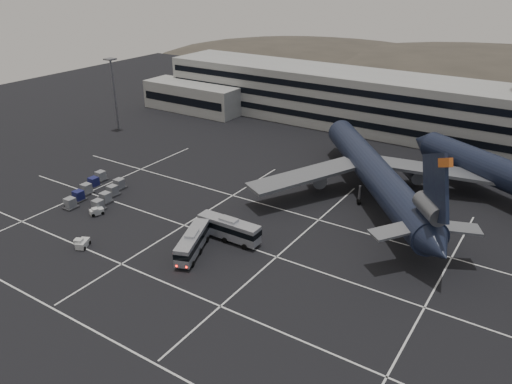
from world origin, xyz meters
TOP-DOWN VIEW (x-y plane):
  - ground at (0.00, 0.00)m, footprint 260.00×260.00m
  - lane_markings at (0.95, 0.72)m, footprint 90.00×55.62m
  - terminal at (-2.95, 71.14)m, footprint 125.00×26.00m
  - hills at (17.99, 170.00)m, footprint 352.00×180.00m
  - lightpole_left at (-55.00, 35.00)m, footprint 2.40×2.40m
  - trijet_main at (16.90, 30.59)m, footprint 41.28×47.98m
  - bus_near at (0.83, -1.93)m, footprint 5.91×10.40m
  - bus_far at (3.06, 4.33)m, footprint 10.71×2.79m
  - tug_a at (-21.36, -1.32)m, footprint 2.19×2.62m
  - tug_b at (-14.49, -9.91)m, footprint 2.36×2.81m
  - uld_cluster at (-27.41, 3.97)m, footprint 12.70×14.39m

SIDE VIEW (x-z plane):
  - hills at x=17.99m, z-range -34.07..9.93m
  - ground at x=0.00m, z-range 0.00..0.00m
  - lane_markings at x=0.95m, z-range 0.00..0.01m
  - tug_a at x=-21.36m, z-range -0.08..1.38m
  - tug_b at x=-14.49m, z-range -0.09..1.48m
  - uld_cluster at x=-27.41m, z-range -0.02..1.92m
  - bus_near at x=0.83m, z-range 0.17..3.78m
  - bus_far at x=3.06m, z-range 0.18..3.95m
  - trijet_main at x=16.90m, z-range -3.79..14.29m
  - terminal at x=-2.95m, z-range -5.07..18.93m
  - lightpole_left at x=-55.00m, z-range 2.68..20.95m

